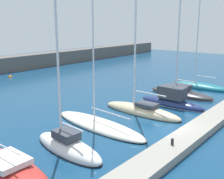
{
  "coord_description": "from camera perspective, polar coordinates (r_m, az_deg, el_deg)",
  "views": [
    {
      "loc": [
        -19.69,
        -10.02,
        8.89
      ],
      "look_at": [
        -1.36,
        5.04,
        3.11
      ],
      "focal_mm": 45.01,
      "sensor_mm": 36.0,
      "label": 1
    }
  ],
  "objects": [
    {
      "name": "ground_plane",
      "position": [
        23.82,
        11.66,
        -8.53
      ],
      "size": [
        120.0,
        120.0,
        0.0
      ],
      "primitive_type": "plane",
      "color": "navy"
    },
    {
      "name": "dock_pier",
      "position": [
        23.0,
        15.77,
        -8.83
      ],
      "size": [
        38.34,
        2.07,
        0.57
      ],
      "primitive_type": "cube",
      "color": "gray",
      "rests_on": "ground_plane"
    },
    {
      "name": "sailboat_red_second",
      "position": [
        18.78,
        -21.37,
        -14.31
      ],
      "size": [
        2.92,
        8.91,
        18.26
      ],
      "rotation": [
        0.0,
        0.0,
        1.57
      ],
      "color": "#B72D28",
      "rests_on": "ground_plane"
    },
    {
      "name": "sailboat_white_third",
      "position": [
        20.39,
        -8.96,
        -11.33
      ],
      "size": [
        2.67,
        6.96,
        11.17
      ],
      "rotation": [
        0.0,
        0.0,
        1.48
      ],
      "color": "white",
      "rests_on": "ground_plane"
    },
    {
      "name": "sailboat_ivory_fourth",
      "position": [
        24.48,
        -2.75,
        -7.09
      ],
      "size": [
        3.37,
        10.5,
        16.83
      ],
      "rotation": [
        0.0,
        0.0,
        1.49
      ],
      "color": "silver",
      "rests_on": "ground_plane"
    },
    {
      "name": "sailboat_sand_fifth",
      "position": [
        28.04,
        6.01,
        -4.1
      ],
      "size": [
        2.19,
        8.71,
        17.7
      ],
      "rotation": [
        0.0,
        0.0,
        1.57
      ],
      "color": "beige",
      "rests_on": "ground_plane"
    },
    {
      "name": "motorboat_navy_sixth",
      "position": [
        31.15,
        11.99,
        -2.22
      ],
      "size": [
        2.26,
        7.63,
        3.14
      ],
      "rotation": [
        0.0,
        0.0,
        1.55
      ],
      "color": "navy",
      "rests_on": "ground_plane"
    },
    {
      "name": "sailboat_charcoal_seventh",
      "position": [
        35.64,
        13.75,
        -0.53
      ],
      "size": [
        3.52,
        8.7,
        14.18
      ],
      "rotation": [
        0.0,
        0.0,
        1.49
      ],
      "color": "#2D2D33",
      "rests_on": "ground_plane"
    },
    {
      "name": "sailboat_teal_eighth",
      "position": [
        40.16,
        17.45,
        0.64
      ],
      "size": [
        2.31,
        7.66,
        15.29
      ],
      "rotation": [
        0.0,
        0.0,
        1.57
      ],
      "color": "#19707F",
      "rests_on": "ground_plane"
    },
    {
      "name": "mooring_buoy_orange",
      "position": [
        48.74,
        -19.98,
        2.35
      ],
      "size": [
        0.66,
        0.66,
        0.66
      ],
      "primitive_type": "sphere",
      "color": "orange",
      "rests_on": "ground_plane"
    },
    {
      "name": "dock_bollard",
      "position": [
        20.16,
        12.16,
        -10.32
      ],
      "size": [
        0.2,
        0.2,
        0.44
      ],
      "primitive_type": "cylinder",
      "color": "black",
      "rests_on": "dock_pier"
    }
  ]
}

